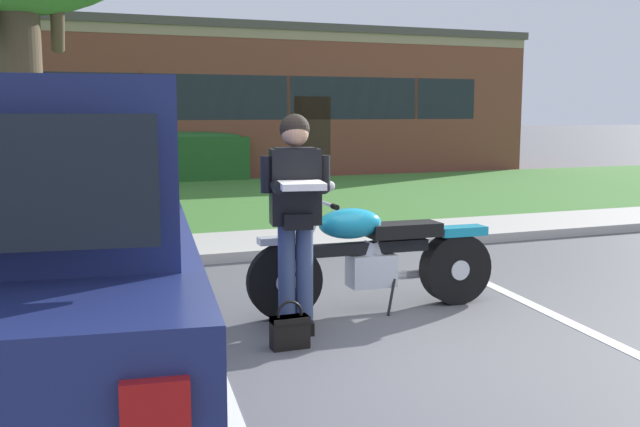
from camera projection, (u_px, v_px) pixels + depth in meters
name	position (u px, v px, depth m)	size (l,w,h in m)	color
ground_plane	(401.00, 350.00, 5.34)	(140.00, 140.00, 0.00)	#565659
curb_strip	(260.00, 254.00, 8.63)	(60.00, 0.20, 0.12)	#B7B2A8
concrete_walk	(241.00, 244.00, 9.41)	(60.00, 1.50, 0.08)	#B7B2A8
grass_lawn	(175.00, 202.00, 13.73)	(60.00, 7.87, 0.06)	#3D752D
stall_stripe_0	(213.00, 364.00, 5.04)	(0.12, 4.40, 0.01)	silver
stall_stripe_1	(563.00, 319.00, 6.11)	(0.12, 4.40, 0.01)	silver
motorcycle	(383.00, 256.00, 6.37)	(2.24, 0.82, 1.18)	black
rider_person	(296.00, 206.00, 5.62)	(0.53, 0.63, 1.70)	black
handbag	(290.00, 329.00, 5.36)	(0.28, 0.13, 0.36)	black
parked_suv_adjacent	(17.00, 247.00, 4.18)	(2.56, 5.04, 1.86)	navy
hedge_center_left	(180.00, 156.00, 17.79)	(3.26, 0.90, 1.24)	#235623
brick_building	(118.00, 103.00, 21.89)	(21.76, 10.13, 3.95)	brown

